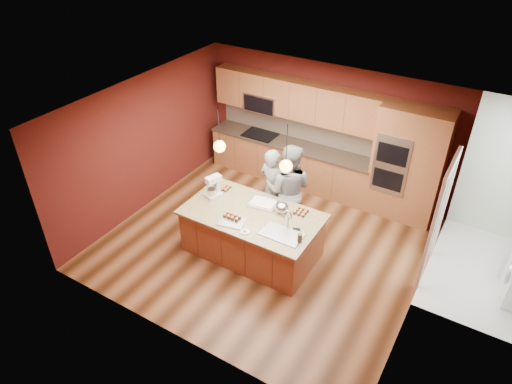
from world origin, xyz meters
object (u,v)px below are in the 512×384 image
Objects in this scene: island at (253,233)px; stand_mixer at (214,188)px; person_right at (289,190)px; mixing_bowl at (282,208)px; person_left at (272,189)px.

island is 1.07m from stand_mixer.
person_right reaches higher than mixing_bowl.
island is 1.05m from person_right.
person_right is at bearing 76.91° from island.
person_left is at bearing 130.68° from mixing_bowl.
stand_mixer is at bearing 173.37° from island.
person_right is at bearing -165.85° from person_left.
person_left is 4.02× the size of stand_mixer.
person_left is 0.83m from mixing_bowl.
person_left is 1.13m from stand_mixer.
stand_mixer reaches higher than island.
person_right is 4.44× the size of stand_mixer.
person_left reaches higher than stand_mixer.
mixing_bowl is at bearing 92.41° from person_right.
stand_mixer is (-1.09, -0.82, 0.14)m from person_right.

